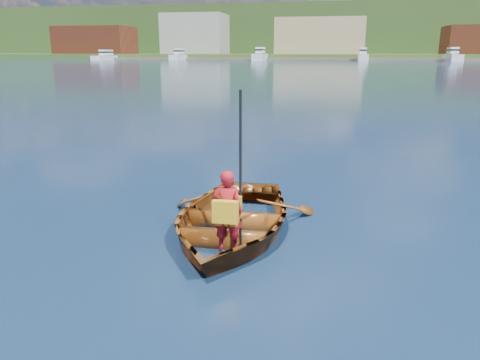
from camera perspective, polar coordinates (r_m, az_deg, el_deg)
ground at (r=7.80m, az=0.66°, el=-5.01°), size 600.00×600.00×0.00m
rowboat at (r=7.23m, az=-1.17°, el=-4.79°), size 2.60×3.62×0.74m
child_paddler at (r=6.22m, az=-1.53°, el=-3.76°), size 0.41×0.34×2.15m
shoreline at (r=243.92m, az=11.58°, el=16.84°), size 400.00×140.00×22.00m
dock at (r=155.28m, az=13.65°, el=14.08°), size 160.01×4.34×0.80m
waterfront_buildings at (r=172.50m, az=8.75°, el=16.85°), size 202.00×16.00×14.00m
marina_yachts at (r=150.85m, az=7.69°, el=14.72°), size 140.21×12.69×4.39m
hillside_trees at (r=250.59m, az=-1.09°, el=18.70°), size 283.98×83.38×24.92m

